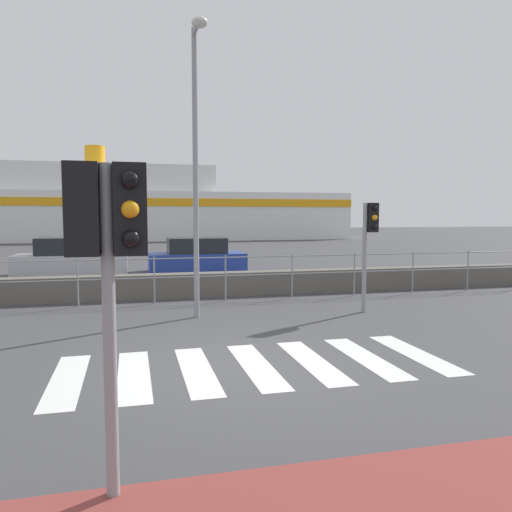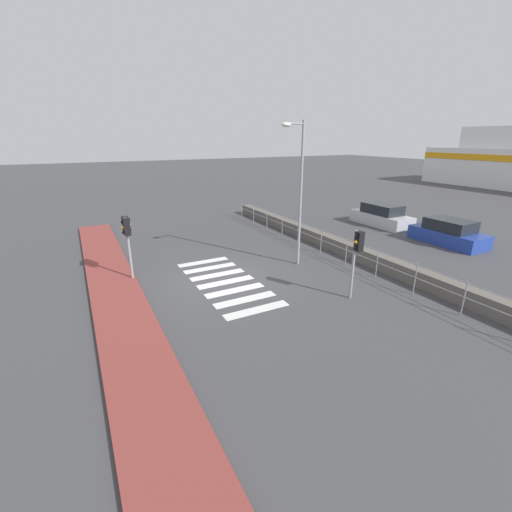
{
  "view_description": "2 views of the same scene",
  "coord_description": "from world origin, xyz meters",
  "px_view_note": "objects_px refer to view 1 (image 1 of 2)",
  "views": [
    {
      "loc": [
        -1.49,
        -7.16,
        2.27
      ],
      "look_at": [
        0.81,
        2.0,
        1.5
      ],
      "focal_mm": 35.0,
      "sensor_mm": 36.0,
      "label": 1
    },
    {
      "loc": [
        12.23,
        -4.9,
        5.59
      ],
      "look_at": [
        1.07,
        1.0,
        1.2
      ],
      "focal_mm": 24.0,
      "sensor_mm": 36.0,
      "label": 2
    }
  ],
  "objects_px": {
    "traffic_light_far": "(369,232)",
    "streetlamp": "(196,140)",
    "traffic_light_near": "(107,240)",
    "parked_car_silver": "(72,259)",
    "parked_car_blue": "(197,257)",
    "ferry_boat": "(137,209)"
  },
  "relations": [
    {
      "from": "traffic_light_far",
      "to": "parked_car_blue",
      "type": "relative_size",
      "value": 0.67
    },
    {
      "from": "ferry_boat",
      "to": "parked_car_silver",
      "type": "distance_m",
      "value": 28.44
    },
    {
      "from": "traffic_light_far",
      "to": "parked_car_blue",
      "type": "height_order",
      "value": "traffic_light_far"
    },
    {
      "from": "traffic_light_far",
      "to": "ferry_boat",
      "type": "distance_m",
      "value": 38.08
    },
    {
      "from": "traffic_light_near",
      "to": "ferry_boat",
      "type": "height_order",
      "value": "ferry_boat"
    },
    {
      "from": "parked_car_silver",
      "to": "traffic_light_far",
      "type": "bearing_deg",
      "value": -51.47
    },
    {
      "from": "traffic_light_far",
      "to": "streetlamp",
      "type": "xyz_separation_m",
      "value": [
        -4.0,
        0.17,
        1.98
      ]
    },
    {
      "from": "streetlamp",
      "to": "ferry_boat",
      "type": "distance_m",
      "value": 37.61
    },
    {
      "from": "traffic_light_near",
      "to": "parked_car_silver",
      "type": "xyz_separation_m",
      "value": [
        -2.05,
        16.33,
        -1.48
      ]
    },
    {
      "from": "traffic_light_near",
      "to": "streetlamp",
      "type": "xyz_separation_m",
      "value": [
        1.57,
        6.94,
        1.78
      ]
    },
    {
      "from": "parked_car_blue",
      "to": "parked_car_silver",
      "type": "bearing_deg",
      "value": 180.0
    },
    {
      "from": "traffic_light_far",
      "to": "ferry_boat",
      "type": "height_order",
      "value": "ferry_boat"
    },
    {
      "from": "traffic_light_near",
      "to": "streetlamp",
      "type": "distance_m",
      "value": 7.34
    },
    {
      "from": "traffic_light_far",
      "to": "parked_car_silver",
      "type": "relative_size",
      "value": 0.62
    },
    {
      "from": "streetlamp",
      "to": "parked_car_blue",
      "type": "xyz_separation_m",
      "value": [
        1.18,
        9.39,
        -3.28
      ]
    },
    {
      "from": "parked_car_blue",
      "to": "streetlamp",
      "type": "bearing_deg",
      "value": -97.17
    },
    {
      "from": "streetlamp",
      "to": "ferry_boat",
      "type": "bearing_deg",
      "value": 91.25
    },
    {
      "from": "traffic_light_far",
      "to": "streetlamp",
      "type": "relative_size",
      "value": 0.41
    },
    {
      "from": "traffic_light_near",
      "to": "traffic_light_far",
      "type": "relative_size",
      "value": 1.04
    },
    {
      "from": "traffic_light_near",
      "to": "parked_car_blue",
      "type": "bearing_deg",
      "value": 80.44
    },
    {
      "from": "traffic_light_near",
      "to": "parked_car_silver",
      "type": "height_order",
      "value": "traffic_light_near"
    },
    {
      "from": "parked_car_silver",
      "to": "parked_car_blue",
      "type": "distance_m",
      "value": 4.8
    }
  ]
}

